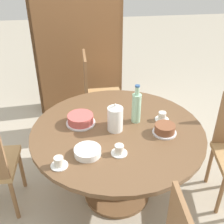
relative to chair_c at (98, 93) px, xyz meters
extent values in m
plane|color=#B2A893|center=(0.07, -1.04, -0.51)|extent=(14.00, 14.00, 0.00)
cylinder|color=brown|center=(0.07, -1.04, -0.49)|extent=(0.59, 0.59, 0.03)
cylinder|color=brown|center=(0.07, -1.04, -0.16)|extent=(0.15, 0.15, 0.65)
cylinder|color=brown|center=(0.07, -1.04, 0.19)|extent=(1.38, 1.38, 0.04)
cylinder|color=olive|center=(0.88, -1.37, -0.30)|extent=(0.03, 0.03, 0.42)
cylinder|color=olive|center=(0.95, -1.01, -0.30)|extent=(0.03, 0.03, 0.42)
cylinder|color=olive|center=(0.25, -0.18, -0.30)|extent=(0.03, 0.03, 0.42)
cylinder|color=olive|center=(0.25, 0.18, -0.30)|extent=(0.03, 0.03, 0.42)
cylinder|color=olive|center=(-0.11, -0.18, -0.30)|extent=(0.03, 0.03, 0.42)
cylinder|color=olive|center=(-0.11, 0.18, -0.30)|extent=(0.03, 0.03, 0.42)
cube|color=tan|center=(0.07, 0.00, -0.07)|extent=(0.42, 0.42, 0.04)
cube|color=olive|center=(-0.13, 0.00, 0.21)|extent=(0.03, 0.40, 0.50)
cylinder|color=olive|center=(-0.78, -0.83, -0.30)|extent=(0.03, 0.03, 0.42)
cylinder|color=olive|center=(-0.79, -1.19, -0.30)|extent=(0.03, 0.03, 0.42)
cube|color=brown|center=(0.35, 0.62, 0.31)|extent=(0.04, 0.28, 1.64)
cube|color=brown|center=(-0.70, 0.62, 0.31)|extent=(0.04, 0.28, 1.64)
cube|color=brown|center=(-0.18, 0.49, 0.31)|extent=(1.08, 0.02, 1.64)
cube|color=brown|center=(-0.18, 0.62, -0.49)|extent=(1.01, 0.27, 0.04)
cube|color=brown|center=(-0.18, 0.62, 0.04)|extent=(1.01, 0.27, 0.04)
cube|color=brown|center=(-0.18, 0.62, 0.58)|extent=(1.01, 0.27, 0.04)
cube|color=#B72D28|center=(0.10, 0.61, -0.23)|extent=(0.45, 0.21, 0.48)
cube|color=#B72D28|center=(-0.46, 0.61, -0.30)|extent=(0.45, 0.21, 0.35)
cube|color=black|center=(0.12, 0.61, 0.28)|extent=(0.41, 0.21, 0.45)
cube|color=#28703D|center=(-0.48, 0.61, 0.26)|extent=(0.41, 0.21, 0.41)
cube|color=teal|center=(0.12, 0.61, 0.78)|extent=(0.41, 0.21, 0.36)
cube|color=#234793|center=(-0.48, 0.61, 0.82)|extent=(0.41, 0.21, 0.43)
cylinder|color=white|center=(0.05, -1.04, 0.30)|extent=(0.12, 0.12, 0.20)
cone|color=white|center=(0.05, -1.04, 0.41)|extent=(0.11, 0.11, 0.02)
sphere|color=white|center=(0.05, -1.04, 0.43)|extent=(0.02, 0.02, 0.02)
cylinder|color=#99C6A3|center=(0.24, -0.94, 0.33)|extent=(0.08, 0.08, 0.25)
cylinder|color=#99C6A3|center=(0.24, -0.94, 0.49)|extent=(0.03, 0.03, 0.07)
cylinder|color=#2D5184|center=(0.24, -0.94, 0.53)|extent=(0.04, 0.04, 0.01)
cylinder|color=silver|center=(-0.22, -0.91, 0.21)|extent=(0.24, 0.24, 0.01)
cylinder|color=#C65651|center=(-0.22, -0.91, 0.25)|extent=(0.21, 0.21, 0.07)
cylinder|color=silver|center=(0.42, -1.14, 0.21)|extent=(0.19, 0.19, 0.01)
cylinder|color=brown|center=(0.42, -1.14, 0.25)|extent=(0.16, 0.16, 0.06)
cylinder|color=silver|center=(0.04, -1.33, 0.21)|extent=(0.12, 0.12, 0.01)
cylinder|color=silver|center=(0.04, -1.33, 0.24)|extent=(0.06, 0.06, 0.06)
cylinder|color=silver|center=(-0.38, -1.41, 0.21)|extent=(0.12, 0.12, 0.01)
cylinder|color=silver|center=(-0.38, -1.41, 0.24)|extent=(0.06, 0.06, 0.06)
cylinder|color=silver|center=(0.46, -0.95, 0.21)|extent=(0.12, 0.12, 0.01)
cylinder|color=silver|center=(0.46, -0.95, 0.24)|extent=(0.06, 0.06, 0.06)
cylinder|color=white|center=(-0.18, -1.31, 0.21)|extent=(0.19, 0.19, 0.01)
cylinder|color=white|center=(-0.18, -1.31, 0.22)|extent=(0.19, 0.19, 0.01)
cylinder|color=white|center=(-0.18, -1.31, 0.23)|extent=(0.19, 0.19, 0.01)
cylinder|color=white|center=(-0.18, -1.31, 0.24)|extent=(0.19, 0.19, 0.01)
cylinder|color=white|center=(-0.18, -1.31, 0.25)|extent=(0.19, 0.19, 0.01)
camera|label=1|loc=(-0.22, -2.85, 1.48)|focal=45.00mm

